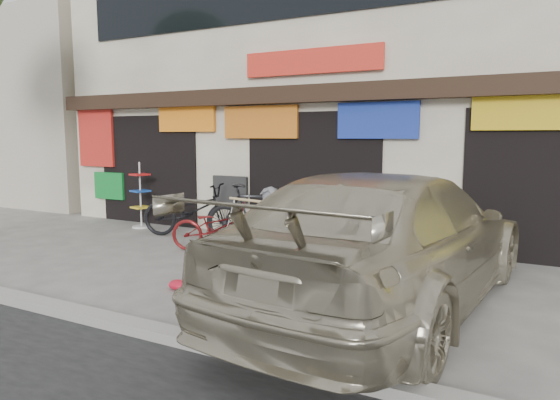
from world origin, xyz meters
The scene contains 11 objects.
ground centered at (0.00, 0.00, 0.00)m, with size 70.00×70.00×0.00m, color gray.
kerb centered at (0.00, -2.00, 0.06)m, with size 70.00×0.25×0.12m, color gray.
shophouse_block centered at (0.00, 6.42, 3.45)m, with size 14.00×6.32×7.00m.
neighbor_west centered at (-13.50, 7.00, 3.00)m, with size 12.00×7.00×6.00m, color #B9AF99.
street_vendor centered at (0.72, 0.34, 0.66)m, with size 1.89×0.87×1.46m.
bike_0 centered at (-2.47, 2.60, 0.59)m, with size 0.78×2.24×1.18m, color black.
bike_1 centered at (-0.85, 2.51, 0.62)m, with size 0.58×2.06×1.24m, color black.
bike_2 centered at (-1.18, 1.72, 0.47)m, with size 0.62×1.79×0.94m, color #5B0F10.
suv centered at (2.57, 0.21, 0.88)m, with size 3.05×6.28×1.76m.
display_rack centered at (-4.26, 2.93, 0.64)m, with size 0.46×0.46×1.58m.
red_bag centered at (-0.30, -0.53, 0.07)m, with size 0.31×0.25×0.14m, color red.
Camera 1 is at (4.26, -6.02, 2.21)m, focal length 32.00 mm.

